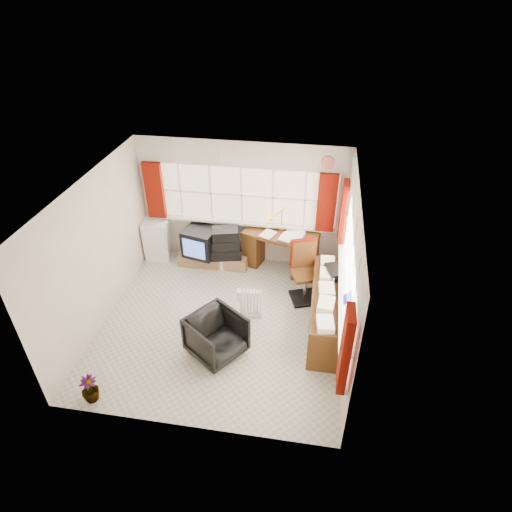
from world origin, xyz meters
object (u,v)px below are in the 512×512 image
(office_chair, at_px, (216,336))
(crt_tv, at_px, (201,242))
(credenza, at_px, (326,309))
(desk_lamp, at_px, (282,214))
(desk, at_px, (280,248))
(task_chair, at_px, (304,268))
(radiator, at_px, (251,306))
(mini_fridge, at_px, (157,239))
(tv_bench, at_px, (214,258))

(office_chair, xyz_separation_m, crt_tv, (-0.86, 2.31, 0.17))
(crt_tv, bearing_deg, credenza, -30.06)
(desk_lamp, relative_size, crt_tv, 0.64)
(desk, distance_m, crt_tv, 1.58)
(desk, distance_m, credenza, 1.86)
(task_chair, distance_m, radiator, 1.18)
(desk, distance_m, desk_lamp, 0.70)
(office_chair, height_order, mini_fridge, mini_fridge)
(radiator, relative_size, tv_bench, 0.40)
(desk_lamp, distance_m, mini_fridge, 2.63)
(desk_lamp, relative_size, task_chair, 0.41)
(radiator, bearing_deg, desk, 78.13)
(desk_lamp, distance_m, crt_tv, 1.70)
(tv_bench, bearing_deg, task_chair, -21.54)
(tv_bench, bearing_deg, desk, 3.42)
(office_chair, bearing_deg, desk, 19.77)
(radiator, bearing_deg, crt_tv, 131.77)
(office_chair, height_order, tv_bench, office_chair)
(office_chair, relative_size, mini_fridge, 0.94)
(radiator, height_order, tv_bench, radiator)
(desk, xyz_separation_m, tv_bench, (-1.34, -0.08, -0.32))
(desk, height_order, desk_lamp, desk_lamp)
(radiator, bearing_deg, office_chair, -112.51)
(desk, xyz_separation_m, credenza, (0.94, -1.60, -0.05))
(credenza, bearing_deg, mini_fridge, 155.29)
(task_chair, relative_size, radiator, 2.06)
(desk_lamp, xyz_separation_m, task_chair, (0.52, -0.97, -0.51))
(desk, bearing_deg, office_chair, -105.98)
(desk_lamp, height_order, tv_bench, desk_lamp)
(desk_lamp, distance_m, radiator, 1.95)
(desk, relative_size, tv_bench, 1.09)
(credenza, xyz_separation_m, tv_bench, (-2.28, 1.52, -0.27))
(desk_lamp, bearing_deg, tv_bench, -169.77)
(desk_lamp, xyz_separation_m, radiator, (-0.32, -1.70, -0.90))
(desk, xyz_separation_m, mini_fridge, (-2.54, -0.00, -0.03))
(office_chair, relative_size, credenza, 0.39)
(crt_tv, distance_m, mini_fridge, 0.99)
(desk, bearing_deg, mini_fridge, -180.00)
(radiator, distance_m, tv_bench, 1.78)
(office_chair, xyz_separation_m, radiator, (0.38, 0.92, -0.13))
(desk, xyz_separation_m, radiator, (-0.32, -1.54, -0.22))
(desk, relative_size, radiator, 2.75)
(tv_bench, bearing_deg, office_chair, -75.08)
(tv_bench, distance_m, mini_fridge, 1.23)
(credenza, bearing_deg, task_chair, 118.38)
(credenza, bearing_deg, office_chair, -152.46)
(desk_lamp, height_order, radiator, desk_lamp)
(desk_lamp, height_order, credenza, desk_lamp)
(mini_fridge, bearing_deg, radiator, -34.87)
(desk, height_order, office_chair, desk)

